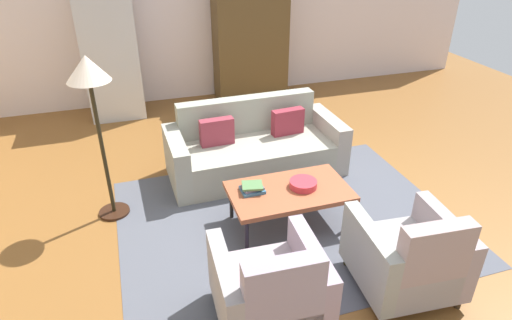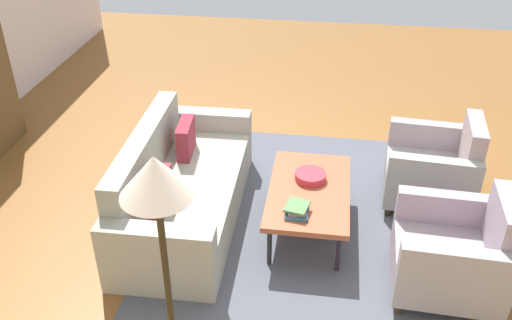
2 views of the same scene
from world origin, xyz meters
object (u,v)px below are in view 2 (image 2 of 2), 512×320
at_px(fruit_bowl, 310,176).
at_px(book_stack, 297,209).
at_px(armchair_right, 437,170).
at_px(coffee_table, 309,192).
at_px(couch, 178,190).
at_px(floor_lamp, 158,201).
at_px(armchair_left, 457,255).

relative_size(fruit_bowl, book_stack, 1.18).
bearing_deg(armchair_right, coffee_table, 121.50).
xyz_separation_m(couch, floor_lamp, (-1.71, -0.44, 1.16)).
xyz_separation_m(couch, armchair_left, (-0.60, -2.35, 0.06)).
distance_m(couch, floor_lamp, 2.11).
relative_size(fruit_bowl, floor_lamp, 0.16).
distance_m(coffee_table, armchair_right, 1.31).
relative_size(coffee_table, floor_lamp, 0.70).
bearing_deg(book_stack, floor_lamp, 153.80).
relative_size(couch, coffee_table, 1.76).
bearing_deg(book_stack, fruit_bowl, -8.89).
relative_size(coffee_table, book_stack, 5.13).
xyz_separation_m(armchair_left, fruit_bowl, (0.75, 1.17, 0.11)).
distance_m(armchair_left, floor_lamp, 2.47).
xyz_separation_m(armchair_right, book_stack, (-0.96, 1.25, 0.12)).
height_order(armchair_left, floor_lamp, floor_lamp).
xyz_separation_m(fruit_bowl, floor_lamp, (-1.86, 0.74, 0.99)).
bearing_deg(armchair_right, couch, 108.70).
relative_size(coffee_table, armchair_right, 1.36).
height_order(couch, book_stack, couch).
relative_size(coffee_table, armchair_left, 1.36).
height_order(coffee_table, armchair_left, armchair_left).
relative_size(armchair_left, fruit_bowl, 3.18).
bearing_deg(coffee_table, floor_lamp, 156.52).
bearing_deg(couch, armchair_right, 103.21).
bearing_deg(couch, armchair_left, 74.64).
height_order(armchair_left, fruit_bowl, armchair_left).
height_order(coffee_table, floor_lamp, floor_lamp).
relative_size(armchair_left, armchair_right, 1.00).
distance_m(couch, armchair_right, 2.43).
distance_m(couch, armchair_left, 2.43).
distance_m(couch, coffee_table, 1.19).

